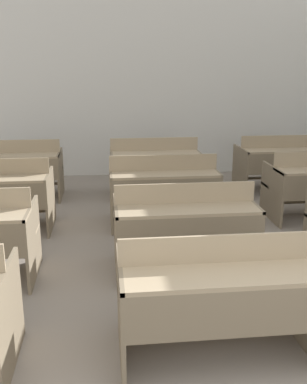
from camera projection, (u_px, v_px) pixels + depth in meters
The scene contains 7 objects.
wall_back at pixel (153, 85), 7.74m from camera, with size 6.53×0.06×3.13m.
bench_front_center at pixel (218, 294), 2.94m from camera, with size 1.30×0.74×0.87m.
bench_second_center at pixel (185, 226), 4.18m from camera, with size 1.30×0.74×0.87m.
bench_third_center at pixel (163, 188), 5.45m from camera, with size 1.30×0.74×0.87m.
bench_back_left at pixel (15, 168), 6.50m from camera, with size 1.30×0.74×0.87m.
bench_back_center at pixel (154, 165), 6.69m from camera, with size 1.30×0.74×0.87m.
bench_back_right at pixel (281, 162), 6.92m from camera, with size 1.30×0.74×0.87m.
Camera 1 is at (-0.87, -1.01, 1.91)m, focal length 42.00 mm.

